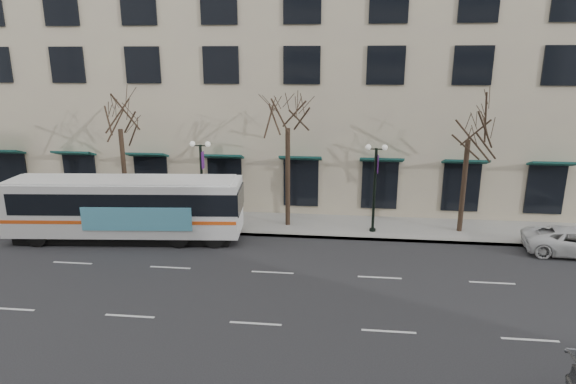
# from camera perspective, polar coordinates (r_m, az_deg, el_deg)

# --- Properties ---
(ground) EXTENTS (160.00, 160.00, 0.00)m
(ground) POSITION_cam_1_polar(r_m,az_deg,el_deg) (21.01, -2.75, -12.13)
(ground) COLOR black
(ground) RESTS_ON ground
(sidewalk_far) EXTENTS (80.00, 4.00, 0.15)m
(sidewalk_far) POSITION_cam_1_polar(r_m,az_deg,el_deg) (29.09, 9.88, -4.17)
(sidewalk_far) COLOR gray
(sidewalk_far) RESTS_ON ground
(building_hotel) EXTENTS (40.00, 20.00, 24.00)m
(building_hotel) POSITION_cam_1_polar(r_m,az_deg,el_deg) (39.78, -0.99, 18.69)
(building_hotel) COLOR #C3B795
(building_hotel) RESTS_ON ground
(tree_far_left) EXTENTS (3.60, 3.60, 8.34)m
(tree_far_left) POSITION_cam_1_polar(r_m,az_deg,el_deg) (30.30, -19.42, 8.84)
(tree_far_left) COLOR black
(tree_far_left) RESTS_ON ground
(tree_far_mid) EXTENTS (3.60, 3.60, 8.55)m
(tree_far_mid) POSITION_cam_1_polar(r_m,az_deg,el_deg) (27.50, -0.03, 9.55)
(tree_far_mid) COLOR black
(tree_far_mid) RESTS_ON ground
(tree_far_right) EXTENTS (3.60, 3.60, 8.06)m
(tree_far_right) POSITION_cam_1_polar(r_m,az_deg,el_deg) (28.26, 20.76, 7.74)
(tree_far_right) COLOR black
(tree_far_right) RESTS_ON ground
(lamp_post_left) EXTENTS (1.22, 0.45, 5.21)m
(lamp_post_left) POSITION_cam_1_polar(r_m,az_deg,el_deg) (28.58, -10.16, 1.47)
(lamp_post_left) COLOR black
(lamp_post_left) RESTS_ON ground
(lamp_post_right) EXTENTS (1.22, 0.45, 5.21)m
(lamp_post_right) POSITION_cam_1_polar(r_m,az_deg,el_deg) (27.50, 10.26, 0.91)
(lamp_post_right) COLOR black
(lamp_post_right) RESTS_ON ground
(city_bus) EXTENTS (12.99, 3.94, 3.47)m
(city_bus) POSITION_cam_1_polar(r_m,az_deg,el_deg) (27.96, -18.56, -1.65)
(city_bus) COLOR silver
(city_bus) RESTS_ON ground
(white_pickup) EXTENTS (5.24, 2.88, 1.39)m
(white_pickup) POSITION_cam_1_polar(r_m,az_deg,el_deg) (28.85, 30.91, -5.08)
(white_pickup) COLOR silver
(white_pickup) RESTS_ON ground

